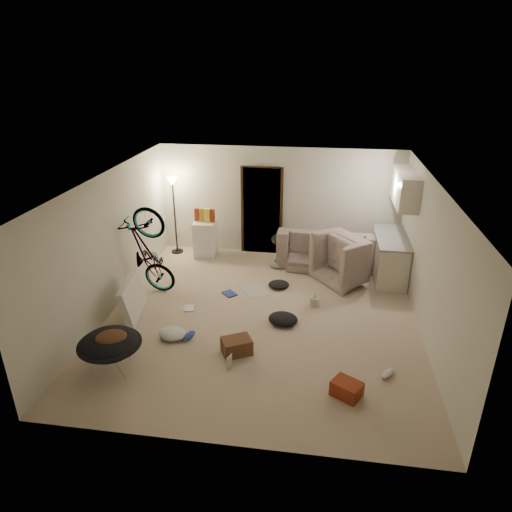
# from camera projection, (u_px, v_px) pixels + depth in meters

# --- Properties ---
(floor) EXTENTS (5.50, 6.00, 0.02)m
(floor) POSITION_uv_depth(u_px,v_px,m) (261.00, 317.00, 8.24)
(floor) COLOR #C7B299
(floor) RESTS_ON ground
(ceiling) EXTENTS (5.50, 6.00, 0.02)m
(ceiling) POSITION_uv_depth(u_px,v_px,m) (262.00, 180.00, 7.22)
(ceiling) COLOR white
(ceiling) RESTS_ON wall_back
(wall_back) EXTENTS (5.50, 0.02, 2.50)m
(wall_back) POSITION_uv_depth(u_px,v_px,m) (279.00, 202.00, 10.46)
(wall_back) COLOR silver
(wall_back) RESTS_ON floor
(wall_front) EXTENTS (5.50, 0.02, 2.50)m
(wall_front) POSITION_uv_depth(u_px,v_px,m) (225.00, 361.00, 5.00)
(wall_front) COLOR silver
(wall_front) RESTS_ON floor
(wall_left) EXTENTS (0.02, 6.00, 2.50)m
(wall_left) POSITION_uv_depth(u_px,v_px,m) (108.00, 244.00, 8.10)
(wall_left) COLOR silver
(wall_left) RESTS_ON floor
(wall_right) EXTENTS (0.02, 6.00, 2.50)m
(wall_right) POSITION_uv_depth(u_px,v_px,m) (431.00, 263.00, 7.36)
(wall_right) COLOR silver
(wall_right) RESTS_ON floor
(doorway) EXTENTS (0.85, 0.10, 2.04)m
(doorway) POSITION_uv_depth(u_px,v_px,m) (262.00, 211.00, 10.57)
(doorway) COLOR black
(doorway) RESTS_ON floor
(door_trim) EXTENTS (0.97, 0.04, 2.10)m
(door_trim) POSITION_uv_depth(u_px,v_px,m) (262.00, 211.00, 10.54)
(door_trim) COLOR #312111
(door_trim) RESTS_ON floor
(floor_lamp) EXTENTS (0.28, 0.28, 1.81)m
(floor_lamp) POSITION_uv_depth(u_px,v_px,m) (174.00, 199.00, 10.43)
(floor_lamp) COLOR black
(floor_lamp) RESTS_ON floor
(kitchen_counter) EXTENTS (0.60, 1.50, 0.88)m
(kitchen_counter) POSITION_uv_depth(u_px,v_px,m) (389.00, 258.00, 9.54)
(kitchen_counter) COLOR beige
(kitchen_counter) RESTS_ON floor
(counter_top) EXTENTS (0.64, 1.54, 0.04)m
(counter_top) POSITION_uv_depth(u_px,v_px,m) (392.00, 237.00, 9.36)
(counter_top) COLOR gray
(counter_top) RESTS_ON kitchen_counter
(kitchen_uppers) EXTENTS (0.38, 1.40, 0.65)m
(kitchen_uppers) POSITION_uv_depth(u_px,v_px,m) (405.00, 188.00, 8.92)
(kitchen_uppers) COLOR beige
(kitchen_uppers) RESTS_ON wall_right
(sofa) EXTENTS (2.16, 0.93, 0.62)m
(sofa) POSITION_uv_depth(u_px,v_px,m) (326.00, 252.00, 10.18)
(sofa) COLOR #3F473E
(sofa) RESTS_ON floor
(armchair) EXTENTS (1.48, 1.50, 0.74)m
(armchair) POSITION_uv_depth(u_px,v_px,m) (353.00, 262.00, 9.53)
(armchair) COLOR #3F473E
(armchair) RESTS_ON floor
(bicycle) EXTENTS (1.97, 1.06, 1.08)m
(bicycle) POSITION_uv_depth(u_px,v_px,m) (149.00, 270.00, 8.88)
(bicycle) COLOR black
(bicycle) RESTS_ON floor
(book_asset) EXTENTS (0.25, 0.22, 0.02)m
(book_asset) POSITION_uv_depth(u_px,v_px,m) (227.00, 370.00, 6.82)
(book_asset) COLOR maroon
(book_asset) RESTS_ON floor
(mini_fridge) EXTENTS (0.51, 0.51, 0.83)m
(mini_fridge) POSITION_uv_depth(u_px,v_px,m) (205.00, 239.00, 10.60)
(mini_fridge) COLOR white
(mini_fridge) RESTS_ON floor
(snack_box_0) EXTENTS (0.10, 0.07, 0.30)m
(snack_box_0) POSITION_uv_depth(u_px,v_px,m) (197.00, 215.00, 10.38)
(snack_box_0) COLOR maroon
(snack_box_0) RESTS_ON mini_fridge
(snack_box_1) EXTENTS (0.11, 0.09, 0.30)m
(snack_box_1) POSITION_uv_depth(u_px,v_px,m) (202.00, 215.00, 10.37)
(snack_box_1) COLOR #B97C17
(snack_box_1) RESTS_ON mini_fridge
(snack_box_2) EXTENTS (0.10, 0.08, 0.30)m
(snack_box_2) POSITION_uv_depth(u_px,v_px,m) (207.00, 215.00, 10.35)
(snack_box_2) COLOR yellow
(snack_box_2) RESTS_ON mini_fridge
(snack_box_3) EXTENTS (0.11, 0.09, 0.30)m
(snack_box_3) POSITION_uv_depth(u_px,v_px,m) (212.00, 215.00, 10.34)
(snack_box_3) COLOR maroon
(snack_box_3) RESTS_ON mini_fridge
(saucer_chair) EXTENTS (0.93, 0.93, 0.66)m
(saucer_chair) POSITION_uv_depth(u_px,v_px,m) (110.00, 349.00, 6.67)
(saucer_chair) COLOR silver
(saucer_chair) RESTS_ON floor
(hoodie) EXTENTS (0.61, 0.58, 0.22)m
(hoodie) POSITION_uv_depth(u_px,v_px,m) (111.00, 339.00, 6.56)
(hoodie) COLOR #54351C
(hoodie) RESTS_ON saucer_chair
(sofa_drape) EXTENTS (0.57, 0.47, 0.28)m
(sofa_drape) POSITION_uv_depth(u_px,v_px,m) (284.00, 240.00, 10.21)
(sofa_drape) COLOR black
(sofa_drape) RESTS_ON sofa
(tv_box) EXTENTS (0.41, 1.06, 0.69)m
(tv_box) POSITION_uv_depth(u_px,v_px,m) (132.00, 298.00, 8.16)
(tv_box) COLOR silver
(tv_box) RESTS_ON floor
(drink_case_a) EXTENTS (0.55, 0.49, 0.26)m
(drink_case_a) POSITION_uv_depth(u_px,v_px,m) (237.00, 346.00, 7.18)
(drink_case_a) COLOR brown
(drink_case_a) RESTS_ON floor
(drink_case_b) EXTENTS (0.48, 0.45, 0.23)m
(drink_case_b) POSITION_uv_depth(u_px,v_px,m) (347.00, 389.00, 6.28)
(drink_case_b) COLOR maroon
(drink_case_b) RESTS_ON floor
(juicer) EXTENTS (0.18, 0.18, 0.26)m
(juicer) POSITION_uv_depth(u_px,v_px,m) (314.00, 301.00, 8.55)
(juicer) COLOR beige
(juicer) RESTS_ON floor
(newspaper) EXTENTS (0.72, 0.75, 0.01)m
(newspaper) POSITION_uv_depth(u_px,v_px,m) (255.00, 290.00, 9.15)
(newspaper) COLOR #B7B2A9
(newspaper) RESTS_ON floor
(book_blue) EXTENTS (0.34, 0.34, 0.03)m
(book_blue) POSITION_uv_depth(u_px,v_px,m) (230.00, 294.00, 9.00)
(book_blue) COLOR #2C3DA1
(book_blue) RESTS_ON floor
(book_white) EXTENTS (0.22, 0.26, 0.02)m
(book_white) POSITION_uv_depth(u_px,v_px,m) (189.00, 308.00, 8.49)
(book_white) COLOR silver
(book_white) RESTS_ON floor
(shoe_0) EXTENTS (0.26, 0.21, 0.09)m
(shoe_0) POSITION_uv_depth(u_px,v_px,m) (279.00, 260.00, 10.39)
(shoe_0) COLOR #2C3DA1
(shoe_0) RESTS_ON floor
(shoe_1) EXTENTS (0.32, 0.23, 0.11)m
(shoe_1) POSITION_uv_depth(u_px,v_px,m) (275.00, 266.00, 10.08)
(shoe_1) COLOR slate
(shoe_1) RESTS_ON floor
(shoe_2) EXTENTS (0.21, 0.32, 0.11)m
(shoe_2) POSITION_uv_depth(u_px,v_px,m) (189.00, 336.00, 7.58)
(shoe_2) COLOR #2C3DA1
(shoe_2) RESTS_ON floor
(shoe_4) EXTENTS (0.28, 0.29, 0.11)m
(shoe_4) POSITION_uv_depth(u_px,v_px,m) (388.00, 373.00, 6.68)
(shoe_4) COLOR white
(shoe_4) RESTS_ON floor
(clothes_lump_a) EXTENTS (0.59, 0.53, 0.17)m
(clothes_lump_a) POSITION_uv_depth(u_px,v_px,m) (283.00, 319.00, 8.01)
(clothes_lump_a) COLOR black
(clothes_lump_a) RESTS_ON floor
(clothes_lump_b) EXTENTS (0.45, 0.40, 0.13)m
(clothes_lump_b) POSITION_uv_depth(u_px,v_px,m) (279.00, 284.00, 9.25)
(clothes_lump_b) COLOR black
(clothes_lump_b) RESTS_ON floor
(clothes_lump_c) EXTENTS (0.58, 0.54, 0.15)m
(clothes_lump_c) POSITION_uv_depth(u_px,v_px,m) (173.00, 333.00, 7.61)
(clothes_lump_c) COLOR silver
(clothes_lump_c) RESTS_ON floor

